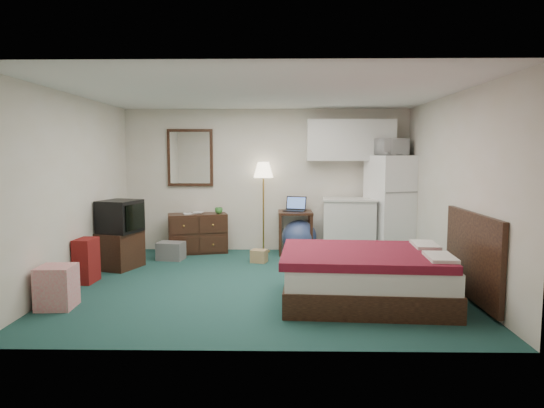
{
  "coord_description": "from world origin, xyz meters",
  "views": [
    {
      "loc": [
        0.25,
        -6.34,
        1.72
      ],
      "look_at": [
        0.12,
        0.51,
        1.01
      ],
      "focal_mm": 32.0,
      "sensor_mm": 36.0,
      "label": 1
    }
  ],
  "objects_px": {
    "dresser": "(198,233)",
    "desk": "(295,232)",
    "kitchen_counter": "(349,227)",
    "fridge": "(391,205)",
    "tv_stand": "(118,250)",
    "floor_lamp": "(263,207)",
    "bed": "(366,277)",
    "suitcase": "(86,261)"
  },
  "relations": [
    {
      "from": "bed",
      "to": "floor_lamp",
      "type": "bearing_deg",
      "value": 118.09
    },
    {
      "from": "bed",
      "to": "dresser",
      "type": "bearing_deg",
      "value": 134.92
    },
    {
      "from": "desk",
      "to": "bed",
      "type": "relative_size",
      "value": 0.4
    },
    {
      "from": "dresser",
      "to": "tv_stand",
      "type": "xyz_separation_m",
      "value": [
        -1.01,
        -1.16,
        -0.07
      ]
    },
    {
      "from": "floor_lamp",
      "to": "fridge",
      "type": "height_order",
      "value": "fridge"
    },
    {
      "from": "floor_lamp",
      "to": "fridge",
      "type": "distance_m",
      "value": 2.19
    },
    {
      "from": "fridge",
      "to": "tv_stand",
      "type": "distance_m",
      "value": 4.5
    },
    {
      "from": "dresser",
      "to": "bed",
      "type": "bearing_deg",
      "value": -62.98
    },
    {
      "from": "fridge",
      "to": "tv_stand",
      "type": "relative_size",
      "value": 2.82
    },
    {
      "from": "kitchen_counter",
      "to": "bed",
      "type": "bearing_deg",
      "value": -87.93
    },
    {
      "from": "bed",
      "to": "tv_stand",
      "type": "relative_size",
      "value": 3.09
    },
    {
      "from": "bed",
      "to": "suitcase",
      "type": "xyz_separation_m",
      "value": [
        -3.59,
        0.8,
        -0.0
      ]
    },
    {
      "from": "bed",
      "to": "tv_stand",
      "type": "xyz_separation_m",
      "value": [
        -3.44,
        1.63,
        -0.02
      ]
    },
    {
      "from": "desk",
      "to": "floor_lamp",
      "type": "bearing_deg",
      "value": 166.99
    },
    {
      "from": "desk",
      "to": "tv_stand",
      "type": "bearing_deg",
      "value": -158.42
    },
    {
      "from": "fridge",
      "to": "desk",
      "type": "bearing_deg",
      "value": 158.47
    },
    {
      "from": "desk",
      "to": "tv_stand",
      "type": "height_order",
      "value": "desk"
    },
    {
      "from": "kitchen_counter",
      "to": "suitcase",
      "type": "distance_m",
      "value": 4.21
    },
    {
      "from": "suitcase",
      "to": "dresser",
      "type": "bearing_deg",
      "value": 63.66
    },
    {
      "from": "dresser",
      "to": "tv_stand",
      "type": "distance_m",
      "value": 1.54
    },
    {
      "from": "desk",
      "to": "fridge",
      "type": "bearing_deg",
      "value": -2.53
    },
    {
      "from": "bed",
      "to": "fridge",
      "type": "bearing_deg",
      "value": 75.55
    },
    {
      "from": "dresser",
      "to": "kitchen_counter",
      "type": "xyz_separation_m",
      "value": [
        2.61,
        -0.13,
        0.13
      ]
    },
    {
      "from": "floor_lamp",
      "to": "suitcase",
      "type": "distance_m",
      "value": 3.13
    },
    {
      "from": "kitchen_counter",
      "to": "tv_stand",
      "type": "height_order",
      "value": "kitchen_counter"
    },
    {
      "from": "dresser",
      "to": "floor_lamp",
      "type": "height_order",
      "value": "floor_lamp"
    },
    {
      "from": "kitchen_counter",
      "to": "dresser",
      "type": "bearing_deg",
      "value": -176.98
    },
    {
      "from": "fridge",
      "to": "bed",
      "type": "bearing_deg",
      "value": -128.07
    },
    {
      "from": "kitchen_counter",
      "to": "bed",
      "type": "distance_m",
      "value": 2.68
    },
    {
      "from": "floor_lamp",
      "to": "suitcase",
      "type": "xyz_separation_m",
      "value": [
        -2.3,
        -2.06,
        -0.49
      ]
    },
    {
      "from": "tv_stand",
      "to": "suitcase",
      "type": "bearing_deg",
      "value": -80.73
    },
    {
      "from": "dresser",
      "to": "bed",
      "type": "relative_size",
      "value": 0.54
    },
    {
      "from": "desk",
      "to": "kitchen_counter",
      "type": "bearing_deg",
      "value": -5.8
    },
    {
      "from": "tv_stand",
      "to": "floor_lamp",
      "type": "bearing_deg",
      "value": 49.29
    },
    {
      "from": "dresser",
      "to": "desk",
      "type": "height_order",
      "value": "desk"
    },
    {
      "from": "floor_lamp",
      "to": "desk",
      "type": "height_order",
      "value": "floor_lamp"
    },
    {
      "from": "fridge",
      "to": "suitcase",
      "type": "xyz_separation_m",
      "value": [
        -4.48,
        -1.89,
        -0.55
      ]
    },
    {
      "from": "kitchen_counter",
      "to": "tv_stand",
      "type": "distance_m",
      "value": 3.77
    },
    {
      "from": "kitchen_counter",
      "to": "tv_stand",
      "type": "bearing_deg",
      "value": -158.21
    },
    {
      "from": "dresser",
      "to": "fridge",
      "type": "height_order",
      "value": "fridge"
    },
    {
      "from": "bed",
      "to": "desk",
      "type": "bearing_deg",
      "value": 108.87
    },
    {
      "from": "kitchen_counter",
      "to": "fridge",
      "type": "height_order",
      "value": "fridge"
    }
  ]
}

